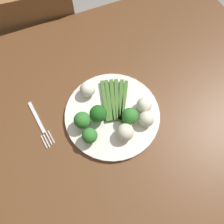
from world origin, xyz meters
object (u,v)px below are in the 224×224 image
at_px(chair, 43,49).
at_px(cauliflower_front_left, 144,105).
at_px(broccoli_near_center, 130,116).
at_px(cauliflower_near_fork, 87,89).
at_px(dining_table, 125,123).
at_px(broccoli_front, 98,113).
at_px(broccoli_back_right, 83,122).
at_px(broccoli_left, 90,136).
at_px(fork, 40,124).
at_px(cauliflower_mid, 146,119).
at_px(cauliflower_back, 125,132).
at_px(asparagus_bundle, 115,100).
at_px(plate, 112,114).

distance_m(chair, cauliflower_front_left, 0.74).
relative_size(broccoli_near_center, cauliflower_near_fork, 1.22).
height_order(dining_table, broccoli_near_center, broccoli_near_center).
height_order(broccoli_front, cauliflower_near_fork, broccoli_front).
bearing_deg(broccoli_back_right, broccoli_left, 94.09).
relative_size(cauliflower_near_fork, fork, 0.29).
xyz_separation_m(broccoli_left, cauliflower_mid, (-0.17, 0.02, -0.01)).
height_order(cauliflower_front_left, cauliflower_mid, same).
xyz_separation_m(broccoli_near_center, cauliflower_near_fork, (0.08, -0.14, -0.01)).
xyz_separation_m(broccoli_back_right, broccoli_front, (-0.05, -0.01, 0.00)).
bearing_deg(cauliflower_near_fork, broccoli_near_center, 119.77).
bearing_deg(cauliflower_front_left, dining_table, -26.06).
height_order(chair, cauliflower_front_left, chair).
bearing_deg(cauliflower_back, asparagus_bundle, -99.59).
xyz_separation_m(asparagus_bundle, cauliflower_back, (0.02, 0.11, 0.02)).
relative_size(plate, broccoli_front, 4.72).
bearing_deg(broccoli_left, cauliflower_mid, 174.70).
height_order(chair, plate, chair).
bearing_deg(cauliflower_mid, broccoli_back_right, -19.41).
bearing_deg(plate, cauliflower_mid, 139.41).
xyz_separation_m(asparagus_bundle, broccoli_front, (0.07, 0.03, 0.03)).
xyz_separation_m(plate, broccoli_left, (0.09, 0.05, 0.04)).
xyz_separation_m(broccoli_back_right, cauliflower_mid, (-0.17, 0.06, -0.01)).
bearing_deg(broccoli_near_center, chair, -74.88).
xyz_separation_m(broccoli_left, fork, (0.12, -0.11, -0.04)).
height_order(broccoli_back_right, broccoli_front, broccoli_front).
distance_m(broccoli_back_right, cauliflower_near_fork, 0.11).
bearing_deg(cauliflower_front_left, chair, -69.59).
bearing_deg(chair, broccoli_back_right, 99.19).
height_order(dining_table, broccoli_front, broccoli_front).
distance_m(chair, cauliflower_back, 0.76).
height_order(chair, broccoli_near_center, chair).
bearing_deg(broccoli_front, broccoli_left, 48.66).
distance_m(chair, broccoli_near_center, 0.74).
relative_size(dining_table, cauliflower_mid, 24.52).
relative_size(broccoli_back_right, broccoli_near_center, 1.01).
relative_size(broccoli_back_right, cauliflower_mid, 1.29).
bearing_deg(cauliflower_back, broccoli_front, -58.41).
distance_m(broccoli_front, cauliflower_back, 0.10).
xyz_separation_m(broccoli_front, cauliflower_mid, (-0.12, 0.07, -0.01)).
height_order(asparagus_bundle, cauliflower_front_left, cauliflower_front_left).
bearing_deg(broccoli_front, broccoli_near_center, 151.16).
bearing_deg(cauliflower_mid, asparagus_bundle, -61.91).
relative_size(asparagus_bundle, cauliflower_back, 3.15).
relative_size(dining_table, broccoli_back_right, 19.06).
xyz_separation_m(cauliflower_near_fork, fork, (0.17, 0.03, -0.04)).
xyz_separation_m(plate, cauliflower_near_fork, (0.04, -0.09, 0.03)).
relative_size(dining_table, cauliflower_front_left, 24.53).
distance_m(cauliflower_back, cauliflower_front_left, 0.11).
xyz_separation_m(dining_table, cauliflower_near_fork, (0.09, -0.10, 0.16)).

